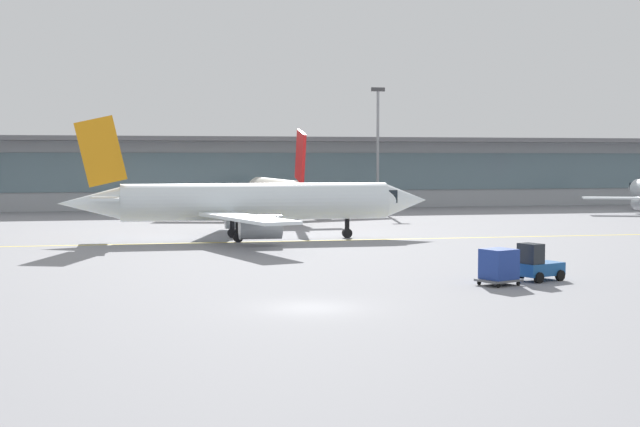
% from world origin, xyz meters
% --- Properties ---
extents(ground_plane, '(400.00, 400.00, 0.00)m').
position_xyz_m(ground_plane, '(0.00, 0.00, 0.00)').
color(ground_plane, gray).
extents(taxiway_centreline_stripe, '(110.00, 1.24, 0.01)m').
position_xyz_m(taxiway_centreline_stripe, '(2.57, 32.47, 0.00)').
color(taxiway_centreline_stripe, yellow).
rests_on(taxiway_centreline_stripe, ground_plane).
extents(terminal_concourse, '(208.39, 11.00, 9.60)m').
position_xyz_m(terminal_concourse, '(0.00, 83.32, 4.92)').
color(terminal_concourse, '#9EA3A8').
rests_on(terminal_concourse, ground_plane).
extents(gate_airplane_1, '(27.17, 29.21, 9.68)m').
position_xyz_m(gate_airplane_1, '(8.62, 60.16, 2.90)').
color(gate_airplane_1, silver).
rests_on(gate_airplane_1, ground_plane).
extents(taxiing_regional_jet, '(30.70, 28.64, 10.20)m').
position_xyz_m(taxiing_regional_jet, '(2.18, 34.48, 3.06)').
color(taxiing_regional_jet, white).
rests_on(taxiing_regional_jet, ground_plane).
extents(baggage_tug, '(2.94, 2.37, 2.10)m').
position_xyz_m(baggage_tug, '(14.00, 6.07, 0.89)').
color(baggage_tug, '#194C8C').
rests_on(baggage_tug, ground_plane).
extents(cargo_dolly_lead, '(2.55, 2.27, 1.94)m').
position_xyz_m(cargo_dolly_lead, '(11.25, 4.95, 1.05)').
color(cargo_dolly_lead, '#595B60').
rests_on(cargo_dolly_lead, ground_plane).
extents(apron_light_mast_2, '(1.80, 0.36, 15.93)m').
position_xyz_m(apron_light_mast_2, '(24.25, 73.70, 8.66)').
color(apron_light_mast_2, gray).
rests_on(apron_light_mast_2, ground_plane).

